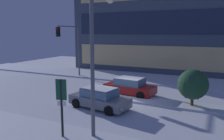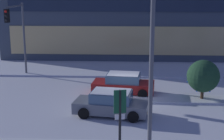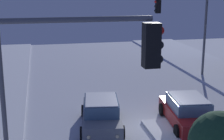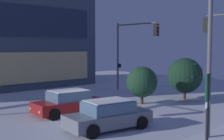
# 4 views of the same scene
# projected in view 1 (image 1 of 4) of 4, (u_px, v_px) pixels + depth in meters

# --- Properties ---
(ground) EXTENTS (52.00, 52.00, 0.00)m
(ground) POSITION_uv_depth(u_px,v_px,m) (121.00, 100.00, 18.60)
(ground) COLOR silver
(curb_strip_far) EXTENTS (52.00, 5.20, 0.14)m
(curb_strip_far) POSITION_uv_depth(u_px,v_px,m) (152.00, 79.00, 26.46)
(curb_strip_far) COLOR silver
(curb_strip_far) RESTS_ON ground
(median_strip) EXTENTS (9.00, 1.80, 0.14)m
(median_strip) POSITION_uv_depth(u_px,v_px,m) (169.00, 103.00, 17.49)
(median_strip) COLOR silver
(median_strip) RESTS_ON ground
(car_near) EXTENTS (4.67, 2.55, 1.49)m
(car_near) POSITION_uv_depth(u_px,v_px,m) (100.00, 98.00, 16.56)
(car_near) COLOR slate
(car_near) RESTS_ON ground
(car_far) EXTENTS (4.62, 2.48, 1.49)m
(car_far) POSITION_uv_depth(u_px,v_px,m) (130.00, 87.00, 20.14)
(car_far) COLOR maroon
(car_far) RESTS_ON ground
(traffic_light_corner_far_left) EXTENTS (0.32, 4.19, 6.23)m
(traffic_light_corner_far_left) POSITION_uv_depth(u_px,v_px,m) (71.00, 42.00, 26.40)
(traffic_light_corner_far_left) COLOR #565960
(traffic_light_corner_far_left) RESTS_ON ground
(street_lamp_arched) EXTENTS (0.61, 2.83, 7.61)m
(street_lamp_arched) POSITION_uv_depth(u_px,v_px,m) (98.00, 41.00, 11.82)
(street_lamp_arched) COLOR #565960
(street_lamp_arched) RESTS_ON ground
(parking_info_sign) EXTENTS (0.55, 0.18, 3.12)m
(parking_info_sign) POSITION_uv_depth(u_px,v_px,m) (62.00, 101.00, 11.51)
(parking_info_sign) COLOR black
(parking_info_sign) RESTS_ON ground
(decorated_tree_left_of_median) EXTENTS (2.18, 2.20, 2.79)m
(decorated_tree_left_of_median) POSITION_uv_depth(u_px,v_px,m) (193.00, 84.00, 16.55)
(decorated_tree_left_of_median) COLOR #473323
(decorated_tree_left_of_median) RESTS_ON ground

